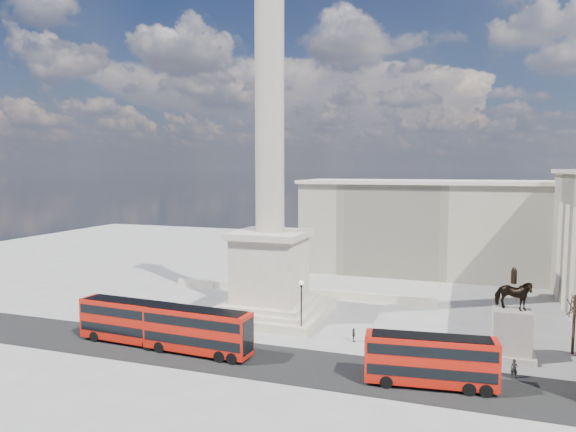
{
  "coord_description": "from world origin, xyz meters",
  "views": [
    {
      "loc": [
        23.1,
        -54.89,
        18.62
      ],
      "look_at": [
        3.77,
        1.04,
        13.18
      ],
      "focal_mm": 32.0,
      "sensor_mm": 36.0,
      "label": 1
    }
  ],
  "objects_px": {
    "nelsons_column": "(270,215)",
    "equestrian_statue": "(512,327)",
    "red_bus_c": "(431,360)",
    "red_bus_a": "(130,321)",
    "pedestrian_crossing": "(354,335)",
    "pedestrian_walking": "(514,369)",
    "red_bus_b": "(198,330)",
    "pedestrian_standing": "(487,351)",
    "victorian_lamp": "(301,303)"
  },
  "relations": [
    {
      "from": "nelsons_column",
      "to": "equestrian_statue",
      "type": "height_order",
      "value": "nelsons_column"
    },
    {
      "from": "nelsons_column",
      "to": "red_bus_c",
      "type": "height_order",
      "value": "nelsons_column"
    },
    {
      "from": "red_bus_a",
      "to": "pedestrian_crossing",
      "type": "bearing_deg",
      "value": 23.22
    },
    {
      "from": "pedestrian_walking",
      "to": "pedestrian_crossing",
      "type": "distance_m",
      "value": 16.3
    },
    {
      "from": "red_bus_b",
      "to": "pedestrian_walking",
      "type": "relative_size",
      "value": 6.69
    },
    {
      "from": "pedestrian_walking",
      "to": "pedestrian_standing",
      "type": "bearing_deg",
      "value": 132.24
    },
    {
      "from": "red_bus_c",
      "to": "red_bus_b",
      "type": "bearing_deg",
      "value": 172.38
    },
    {
      "from": "red_bus_c",
      "to": "pedestrian_walking",
      "type": "xyz_separation_m",
      "value": [
        6.92,
        4.27,
        -1.47
      ]
    },
    {
      "from": "red_bus_b",
      "to": "pedestrian_standing",
      "type": "relative_size",
      "value": 6.32
    },
    {
      "from": "pedestrian_crossing",
      "to": "pedestrian_walking",
      "type": "bearing_deg",
      "value": -122.12
    },
    {
      "from": "red_bus_b",
      "to": "victorian_lamp",
      "type": "bearing_deg",
      "value": 51.27
    },
    {
      "from": "equestrian_statue",
      "to": "pedestrian_crossing",
      "type": "bearing_deg",
      "value": -179.2
    },
    {
      "from": "nelsons_column",
      "to": "victorian_lamp",
      "type": "relative_size",
      "value": 7.97
    },
    {
      "from": "victorian_lamp",
      "to": "red_bus_a",
      "type": "bearing_deg",
      "value": -152.99
    },
    {
      "from": "equestrian_statue",
      "to": "red_bus_c",
      "type": "bearing_deg",
      "value": -126.81
    },
    {
      "from": "red_bus_b",
      "to": "equestrian_statue",
      "type": "xyz_separation_m",
      "value": [
        29.73,
        8.98,
        0.78
      ]
    },
    {
      "from": "pedestrian_standing",
      "to": "nelsons_column",
      "type": "bearing_deg",
      "value": -40.96
    },
    {
      "from": "red_bus_a",
      "to": "red_bus_b",
      "type": "distance_m",
      "value": 8.52
    },
    {
      "from": "red_bus_a",
      "to": "red_bus_c",
      "type": "xyz_separation_m",
      "value": [
        31.18,
        -1.01,
        -0.09
      ]
    },
    {
      "from": "pedestrian_standing",
      "to": "pedestrian_walking",
      "type": "bearing_deg",
      "value": 94.91
    },
    {
      "from": "pedestrian_walking",
      "to": "pedestrian_standing",
      "type": "height_order",
      "value": "pedestrian_standing"
    },
    {
      "from": "nelsons_column",
      "to": "red_bus_a",
      "type": "height_order",
      "value": "nelsons_column"
    },
    {
      "from": "pedestrian_standing",
      "to": "pedestrian_crossing",
      "type": "xyz_separation_m",
      "value": [
        -13.44,
        1.15,
        -0.16
      ]
    },
    {
      "from": "red_bus_c",
      "to": "pedestrian_crossing",
      "type": "relative_size",
      "value": 7.44
    },
    {
      "from": "red_bus_c",
      "to": "equestrian_statue",
      "type": "bearing_deg",
      "value": 46.67
    },
    {
      "from": "nelsons_column",
      "to": "pedestrian_walking",
      "type": "height_order",
      "value": "nelsons_column"
    },
    {
      "from": "red_bus_a",
      "to": "pedestrian_walking",
      "type": "relative_size",
      "value": 6.68
    },
    {
      "from": "red_bus_b",
      "to": "victorian_lamp",
      "type": "height_order",
      "value": "victorian_lamp"
    },
    {
      "from": "red_bus_a",
      "to": "pedestrian_standing",
      "type": "relative_size",
      "value": 6.32
    },
    {
      "from": "red_bus_a",
      "to": "pedestrian_walking",
      "type": "xyz_separation_m",
      "value": [
        38.1,
        3.26,
        -1.56
      ]
    },
    {
      "from": "red_bus_c",
      "to": "red_bus_a",
      "type": "bearing_deg",
      "value": 171.62
    },
    {
      "from": "red_bus_b",
      "to": "red_bus_c",
      "type": "distance_m",
      "value": 22.69
    },
    {
      "from": "pedestrian_walking",
      "to": "red_bus_c",
      "type": "bearing_deg",
      "value": -135.16
    },
    {
      "from": "equestrian_statue",
      "to": "victorian_lamp",
      "type": "bearing_deg",
      "value": 179.93
    },
    {
      "from": "pedestrian_walking",
      "to": "pedestrian_standing",
      "type": "xyz_separation_m",
      "value": [
        -2.1,
        3.77,
        0.05
      ]
    },
    {
      "from": "nelsons_column",
      "to": "pedestrian_crossing",
      "type": "distance_m",
      "value": 18.43
    },
    {
      "from": "red_bus_c",
      "to": "victorian_lamp",
      "type": "distance_m",
      "value": 17.47
    },
    {
      "from": "red_bus_b",
      "to": "victorian_lamp",
      "type": "xyz_separation_m",
      "value": [
        8.05,
        9.01,
        1.25
      ]
    },
    {
      "from": "victorian_lamp",
      "to": "red_bus_c",
      "type": "bearing_deg",
      "value": -32.84
    },
    {
      "from": "red_bus_b",
      "to": "nelsons_column",
      "type": "bearing_deg",
      "value": 86.03
    },
    {
      "from": "nelsons_column",
      "to": "equestrian_statue",
      "type": "xyz_separation_m",
      "value": [
        27.84,
        -6.36,
        -9.7
      ]
    },
    {
      "from": "red_bus_c",
      "to": "pedestrian_walking",
      "type": "distance_m",
      "value": 8.27
    },
    {
      "from": "red_bus_a",
      "to": "pedestrian_standing",
      "type": "bearing_deg",
      "value": 14.33
    },
    {
      "from": "nelsons_column",
      "to": "pedestrian_crossing",
      "type": "relative_size",
      "value": 33.13
    },
    {
      "from": "red_bus_b",
      "to": "red_bus_c",
      "type": "relative_size",
      "value": 1.03
    },
    {
      "from": "nelsons_column",
      "to": "pedestrian_crossing",
      "type": "bearing_deg",
      "value": -28.36
    },
    {
      "from": "red_bus_b",
      "to": "pedestrian_standing",
      "type": "distance_m",
      "value": 28.58
    },
    {
      "from": "pedestrian_standing",
      "to": "red_bus_c",
      "type": "bearing_deg",
      "value": 34.86
    },
    {
      "from": "victorian_lamp",
      "to": "pedestrian_standing",
      "type": "height_order",
      "value": "victorian_lamp"
    },
    {
      "from": "nelsons_column",
      "to": "pedestrian_standing",
      "type": "xyz_separation_m",
      "value": [
        25.62,
        -7.73,
        -12.0
      ]
    }
  ]
}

